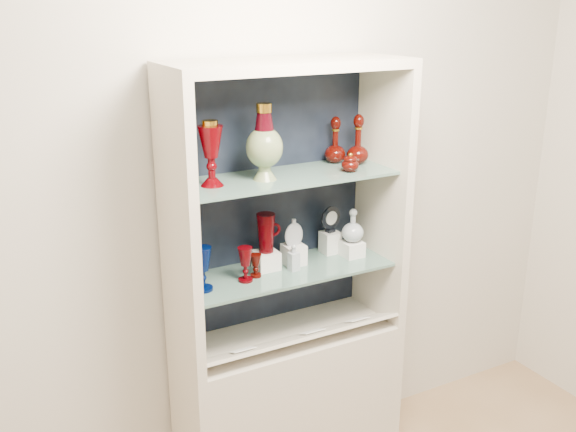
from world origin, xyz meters
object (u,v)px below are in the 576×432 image
ruby_decanter_b (335,138)px  cobalt_goblet (203,269)px  pedestal_lamp_right (211,153)px  flat_flask (294,232)px  lidded_bowl (350,162)px  clear_round_decanter (353,226)px  enamel_urn (264,142)px  ruby_decanter_a (358,136)px  clear_square_bottle (294,257)px  ruby_goblet_small (256,266)px  ruby_pitcher (266,233)px  cameo_medallion (331,219)px  pedestal_lamp_left (179,155)px  ruby_goblet_tall (245,264)px

ruby_decanter_b → cobalt_goblet: (-0.69, -0.13, -0.44)m
pedestal_lamp_right → flat_flask: size_ratio=2.07×
lidded_bowl → clear_round_decanter: 0.33m
enamel_urn → ruby_decanter_a: (0.48, 0.04, -0.03)m
enamel_urn → clear_square_bottle: bearing=-4.9°
cobalt_goblet → ruby_goblet_small: cobalt_goblet is taller
ruby_goblet_small → flat_flask: flat_flask is taller
enamel_urn → cobalt_goblet: 0.56m
ruby_pitcher → cameo_medallion: bearing=5.3°
ruby_goblet_small → clear_round_decanter: size_ratio=0.67×
cobalt_goblet → ruby_pitcher: ruby_pitcher is taller
pedestal_lamp_left → enamel_urn: 0.34m
ruby_decanter_a → ruby_decanter_b: ruby_decanter_a is taller
ruby_goblet_small → cameo_medallion: bearing=12.0°
pedestal_lamp_right → clear_round_decanter: size_ratio=1.72×
flat_flask → cameo_medallion: (0.21, 0.04, 0.01)m
clear_round_decanter → clear_square_bottle: bearing=-176.6°
enamel_urn → pedestal_lamp_left: bearing=172.2°
clear_square_bottle → clear_round_decanter: (0.31, 0.02, 0.08)m
pedestal_lamp_left → ruby_pitcher: 0.53m
pedestal_lamp_left → cobalt_goblet: pedestal_lamp_left is taller
enamel_urn → ruby_decanter_b: (0.40, 0.11, -0.04)m
ruby_goblet_tall → clear_round_decanter: bearing=2.6°
cobalt_goblet → ruby_goblet_small: size_ratio=1.84×
pedestal_lamp_left → ruby_goblet_small: size_ratio=2.57×
ruby_decanter_b → clear_round_decanter: (0.04, -0.10, -0.39)m
clear_round_decanter → cameo_medallion: (-0.06, 0.09, 0.02)m
pedestal_lamp_right → ruby_goblet_small: pedestal_lamp_right is taller
lidded_bowl → ruby_goblet_tall: size_ratio=0.57×
enamel_urn → clear_square_bottle: 0.53m
enamel_urn → ruby_pitcher: 0.41m
pedestal_lamp_right → cobalt_goblet: 0.46m
ruby_goblet_small → flat_flask: size_ratio=0.81×
ruby_pitcher → cameo_medallion: (0.35, 0.03, -0.00)m
lidded_bowl → clear_round_decanter: (0.07, 0.06, -0.32)m
ruby_decanter_b → clear_round_decanter: size_ratio=1.48×
cobalt_goblet → cameo_medallion: (0.67, 0.11, 0.07)m
pedestal_lamp_left → clear_square_bottle: 0.68m
clear_square_bottle → clear_round_decanter: bearing=3.4°
pedestal_lamp_left → enamel_urn: enamel_urn is taller
ruby_decanter_b → ruby_pitcher: 0.52m
ruby_decanter_a → clear_round_decanter: ruby_decanter_a is taller
cobalt_goblet → clear_round_decanter: 0.73m
pedestal_lamp_left → cameo_medallion: pedestal_lamp_left is taller
pedestal_lamp_right → ruby_goblet_small: (0.18, -0.01, -0.50)m
lidded_bowl → clear_round_decanter: size_ratio=0.57×
clear_square_bottle → clear_round_decanter: 0.32m
ruby_decanter_b → ruby_goblet_tall: ruby_decanter_b is taller
pedestal_lamp_right → ruby_pitcher: bearing=10.4°
ruby_decanter_b → clear_round_decanter: ruby_decanter_b is taller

